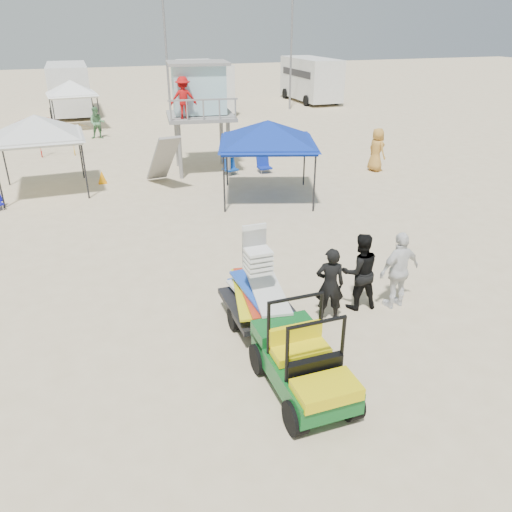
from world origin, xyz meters
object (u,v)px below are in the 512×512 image
object	(u,v)px
canopy_blue	(268,124)
man_left	(330,285)
surf_trailer	(258,291)
utility_cart	(303,357)
lifeguard_tower	(197,93)

from	to	relation	value
canopy_blue	man_left	bearing A→B (deg)	-101.25
surf_trailer	man_left	distance (m)	1.55
man_left	canopy_blue	size ratio (longest dim) A/B	0.42
utility_cart	canopy_blue	bearing A→B (deg)	72.86
man_left	canopy_blue	world-z (taller)	canopy_blue
lifeguard_tower	canopy_blue	bearing A→B (deg)	-71.77
utility_cart	surf_trailer	xyz separation A→B (m)	(0.00, 2.33, 0.02)
utility_cart	lifeguard_tower	world-z (taller)	lifeguard_tower
utility_cart	canopy_blue	world-z (taller)	canopy_blue
utility_cart	surf_trailer	distance (m)	2.33
man_left	utility_cart	bearing A→B (deg)	71.91
surf_trailer	lifeguard_tower	size ratio (longest dim) A/B	0.54
canopy_blue	surf_trailer	bearing A→B (deg)	-111.77
surf_trailer	canopy_blue	world-z (taller)	canopy_blue
surf_trailer	man_left	size ratio (longest dim) A/B	1.38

